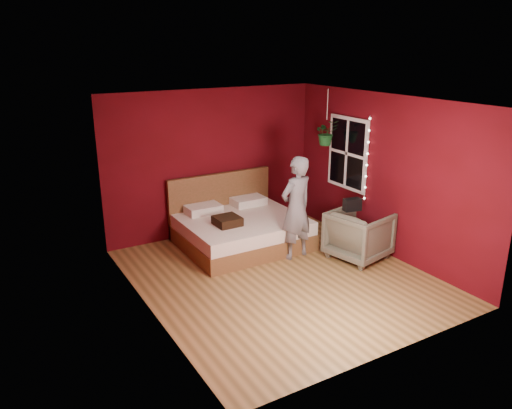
# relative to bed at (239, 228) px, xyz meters

# --- Properties ---
(floor) EXTENTS (4.50, 4.50, 0.00)m
(floor) POSITION_rel_bed_xyz_m (-0.09, -1.44, -0.29)
(floor) COLOR olive
(floor) RESTS_ON ground
(room_walls) EXTENTS (4.04, 4.54, 2.62)m
(room_walls) POSITION_rel_bed_xyz_m (-0.09, -1.44, 1.39)
(room_walls) COLOR #580912
(room_walls) RESTS_ON ground
(window) EXTENTS (0.05, 0.97, 1.27)m
(window) POSITION_rel_bed_xyz_m (1.87, -0.54, 1.21)
(window) COLOR white
(window) RESTS_ON room_walls
(fairy_lights) EXTENTS (0.04, 0.04, 1.45)m
(fairy_lights) POSITION_rel_bed_xyz_m (1.85, -1.06, 1.21)
(fairy_lights) COLOR silver
(fairy_lights) RESTS_ON room_walls
(bed) EXTENTS (2.01, 1.71, 1.11)m
(bed) POSITION_rel_bed_xyz_m (0.00, 0.00, 0.00)
(bed) COLOR brown
(bed) RESTS_ON ground
(person) EXTENTS (0.67, 0.50, 1.68)m
(person) POSITION_rel_bed_xyz_m (0.52, -0.94, 0.55)
(person) COLOR slate
(person) RESTS_ON ground
(armchair) EXTENTS (1.03, 1.01, 0.79)m
(armchair) POSITION_rel_bed_xyz_m (1.38, -1.50, 0.11)
(armchair) COLOR #61604D
(armchair) RESTS_ON ground
(handbag) EXTENTS (0.30, 0.19, 0.20)m
(handbag) POSITION_rel_bed_xyz_m (1.29, -1.39, 0.61)
(handbag) COLOR black
(handbag) RESTS_ON armchair
(throw_pillow) EXTENTS (0.40, 0.40, 0.14)m
(throw_pillow) POSITION_rel_bed_xyz_m (-0.37, -0.27, 0.29)
(throw_pillow) COLOR black
(throw_pillow) RESTS_ON bed
(hanging_plant) EXTENTS (0.45, 0.41, 0.97)m
(hanging_plant) POSITION_rel_bed_xyz_m (1.59, -0.28, 1.56)
(hanging_plant) COLOR silver
(hanging_plant) RESTS_ON room_walls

